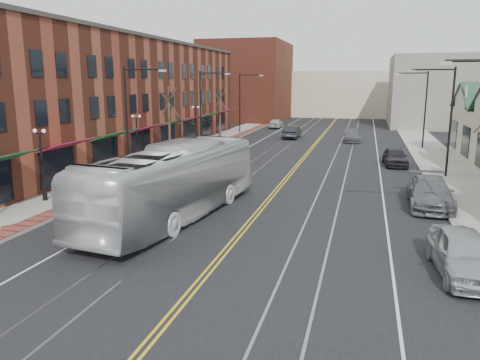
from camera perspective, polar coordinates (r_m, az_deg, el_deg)
The scene contains 29 objects.
ground at distance 17.65m, azimuth -4.60°, elevation -11.94°, with size 160.00×160.00×0.00m, color black.
sidewalk_left at distance 39.92m, azimuth -11.25°, elevation 1.56°, with size 4.00×120.00×0.15m, color gray.
sidewalk_right at distance 36.45m, azimuth 24.98°, elevation -0.33°, with size 4.00×120.00×0.15m, color gray.
building_left at distance 48.80m, azimuth -15.34°, elevation 9.64°, with size 10.00×50.00×11.00m, color brown.
backdrop_left at distance 87.84m, azimuth 0.89°, elevation 11.90°, with size 14.00×18.00×14.00m, color brown.
backdrop_mid at distance 100.35m, azimuth 12.09°, elevation 10.22°, with size 22.00×14.00×9.00m, color #B8AE8D.
backdrop_right at distance 80.74m, azimuth 22.14°, elevation 9.96°, with size 12.00×16.00×11.00m, color slate.
streetlight_l_1 at distance 35.35m, azimuth -13.05°, elevation 8.25°, with size 3.33×0.25×8.00m.
streetlight_l_2 at distance 50.03m, azimuth -4.36°, elevation 9.53°, with size 3.33×0.25×8.00m.
streetlight_l_3 at distance 65.33m, azimuth 0.36°, elevation 10.13°, with size 3.33×0.25×8.00m.
streetlight_r_1 at distance 37.63m, azimuth 23.71°, elevation 7.76°, with size 3.33×0.25×8.00m.
streetlight_r_2 at distance 53.49m, azimuth 21.24°, elevation 8.92°, with size 3.33×0.25×8.00m.
lamppost_l_1 at distance 29.94m, azimuth -22.95°, elevation 1.53°, with size 0.84×0.28×4.27m.
lamppost_l_2 at distance 39.95m, azimuth -12.41°, elevation 4.61°, with size 0.84×0.28×4.27m.
lamppost_l_3 at distance 52.70m, azimuth -5.39°, elevation 6.56°, with size 0.84×0.28×4.27m.
tree_left_near at distance 45.08m, azimuth -8.63°, elevation 7.24°, with size 1.78×1.37×6.48m.
tree_left_far at distance 60.06m, azimuth -2.46°, elevation 8.29°, with size 1.66×1.28×6.02m.
manhole_mid at distance 25.65m, azimuth -26.56°, elevation -5.12°, with size 0.60×0.60×0.02m, color #592D19.
manhole_far at distance 29.41m, azimuth -20.16°, elevation -2.51°, with size 0.60×0.60×0.02m, color #592D19.
traffic_signal at distance 42.62m, azimuth -7.30°, elevation 5.43°, with size 0.18×0.15×3.80m.
transit_bus at distance 24.74m, azimuth -8.01°, elevation -0.27°, with size 3.26×13.95×3.88m, color silver.
parked_suv at distance 30.13m, azimuth -11.43°, elevation -0.57°, with size 2.37×5.14×1.43m, color #B9BDC1.
parked_car_a at distance 19.49m, azimuth 25.62°, elevation -8.07°, with size 2.02×5.01×1.71m, color #A4A7AB.
parked_car_b at distance 29.06m, azimuth 21.88°, elevation -1.60°, with size 1.59×4.56×1.50m, color black.
parked_car_c at distance 29.05m, azimuth 22.16°, elevation -1.43°, with size 2.37×5.83×1.69m, color slate.
parked_car_d at distance 42.24m, azimuth 18.39°, elevation 2.71°, with size 1.84×4.58×1.56m, color black.
distant_car_left at distance 59.92m, azimuth 6.38°, elevation 5.85°, with size 1.72×4.93×1.62m, color black.
distant_car_right at distance 57.82m, azimuth 13.50°, elevation 5.28°, with size 2.01×4.95×1.44m, color #58575D.
distant_car_far at distance 72.55m, azimuth 4.44°, elevation 6.91°, with size 1.79×4.45×1.52m, color #B9BCC1.
Camera 1 is at (5.51, -15.17, 7.15)m, focal length 35.00 mm.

